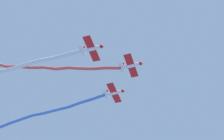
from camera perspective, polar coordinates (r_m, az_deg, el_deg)
airplane_lead at (r=70.07m, az=3.40°, el=0.82°), size 6.98×5.44×1.77m
smoke_trail_lead at (r=75.15m, az=-9.91°, el=0.42°), size 9.89×28.90×6.08m
airplane_left_wing at (r=76.28m, az=0.37°, el=-4.07°), size 6.94×5.42×1.77m
smoke_trail_left_wing at (r=81.42m, az=-10.96°, el=-7.26°), size 15.62×25.25×2.85m
airplane_right_wing at (r=67.28m, az=-3.67°, el=3.84°), size 7.00×5.45×1.77m
smoke_trail_right_wing at (r=72.08m, az=-14.94°, el=0.94°), size 12.35×22.91×1.91m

